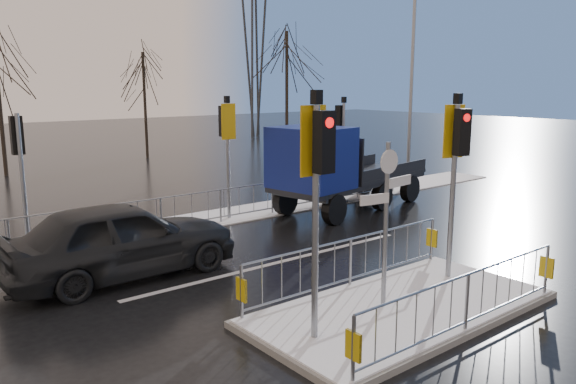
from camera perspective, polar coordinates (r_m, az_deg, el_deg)
ground at (r=11.06m, az=11.45°, el=-11.81°), size 120.00×120.00×0.00m
snow_verge at (r=17.52m, az=-10.65°, el=-3.16°), size 30.00×2.00×0.04m
lane_markings at (r=10.87m, az=12.83°, el=-12.27°), size 8.00×11.38×0.01m
traffic_island at (r=10.92m, az=11.44°, el=-9.92°), size 6.00×3.04×4.15m
far_kerb_fixtures at (r=17.01m, az=-9.09°, el=-0.09°), size 18.00×0.65×3.83m
car_far_lane at (r=12.96m, az=-16.55°, el=-4.59°), size 5.11×2.08×1.74m
flatbed_truck at (r=18.30m, az=4.14°, el=2.49°), size 6.59×3.31×2.92m
tree_far_b at (r=33.48m, az=-14.41°, el=10.54°), size 3.25×3.25×6.14m
tree_far_c at (r=35.14m, az=-0.13°, el=12.45°), size 4.00×4.00×7.55m
street_lamp_right at (r=23.78m, az=12.56°, el=11.08°), size 1.25×0.18×8.00m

